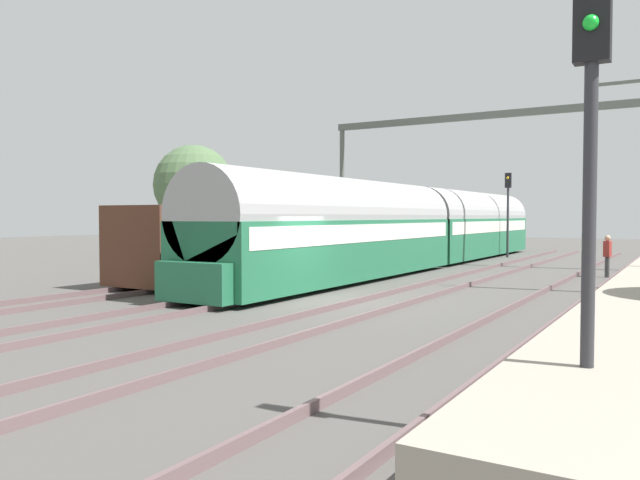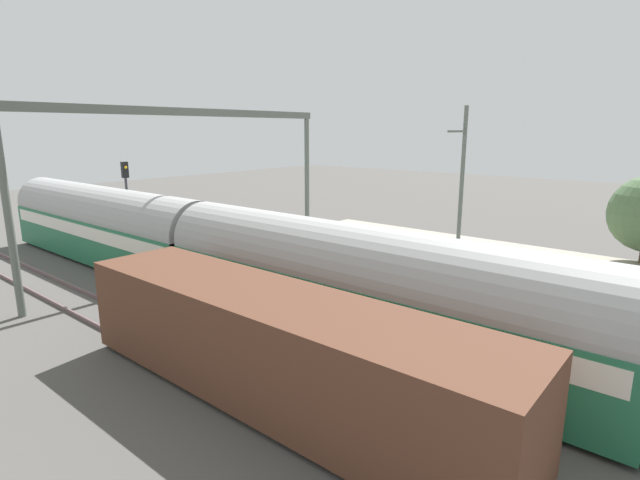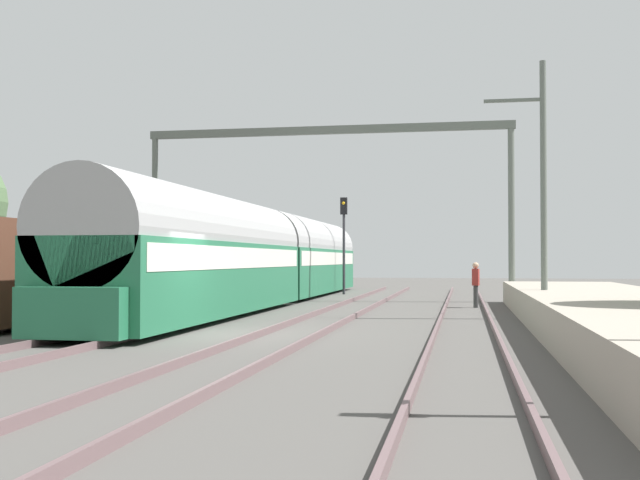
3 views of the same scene
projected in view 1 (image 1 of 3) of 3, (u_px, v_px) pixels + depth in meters
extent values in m
plane|color=#514E4B|center=(320.00, 300.00, 18.71)|extent=(120.00, 120.00, 0.00)
cube|color=#695254|center=(155.00, 284.00, 22.23)|extent=(0.08, 60.00, 0.16)
cube|color=#695254|center=(185.00, 287.00, 21.50)|extent=(0.08, 60.00, 0.16)
cube|color=#695254|center=(247.00, 291.00, 20.13)|extent=(0.08, 60.00, 0.16)
cube|color=#695254|center=(284.00, 294.00, 19.39)|extent=(0.08, 60.00, 0.16)
cube|color=#695254|center=(360.00, 300.00, 18.03)|extent=(0.08, 60.00, 0.16)
cube|color=#695254|center=(406.00, 304.00, 17.29)|extent=(0.08, 60.00, 0.16)
cube|color=#695254|center=(503.00, 311.00, 15.93)|extent=(0.08, 60.00, 0.16)
cube|color=#695254|center=(563.00, 316.00, 15.19)|extent=(0.08, 60.00, 0.16)
cube|color=#236B47|center=(341.00, 249.00, 23.98)|extent=(2.90, 16.00, 2.20)
cube|color=silver|center=(341.00, 232.00, 23.96)|extent=(2.93, 15.36, 0.64)
cylinder|color=#9F9F9F|center=(341.00, 215.00, 23.93)|extent=(2.84, 16.00, 2.84)
cube|color=#236B47|center=(471.00, 237.00, 38.01)|extent=(2.90, 16.00, 2.20)
cube|color=silver|center=(471.00, 226.00, 37.98)|extent=(2.93, 15.36, 0.64)
cylinder|color=#9F9F9F|center=(471.00, 215.00, 37.96)|extent=(2.84, 16.00, 2.84)
cube|color=#236B47|center=(193.00, 282.00, 16.92)|extent=(2.40, 0.50, 1.10)
cube|color=#563323|center=(250.00, 240.00, 25.82)|extent=(2.80, 13.00, 2.70)
cube|color=black|center=(251.00, 272.00, 25.87)|extent=(2.52, 11.96, 0.10)
cylinder|color=#3C3C3C|center=(607.00, 267.00, 25.54)|extent=(0.20, 0.20, 0.85)
cube|color=maroon|center=(607.00, 249.00, 25.51)|extent=(0.29, 0.43, 0.64)
sphere|color=tan|center=(608.00, 238.00, 25.49)|extent=(0.24, 0.24, 0.24)
cylinder|color=#2D2D33|center=(589.00, 259.00, 6.59)|extent=(0.14, 0.14, 4.10)
cube|color=black|center=(592.00, 19.00, 6.49)|extent=(0.36, 0.20, 0.90)
sphere|color=#19D133|center=(591.00, 23.00, 6.39)|extent=(0.16, 0.16, 0.16)
cylinder|color=#2D2D33|center=(508.00, 223.00, 37.97)|extent=(0.14, 0.14, 4.22)
cube|color=black|center=(508.00, 180.00, 37.87)|extent=(0.36, 0.20, 0.90)
sphere|color=yellow|center=(508.00, 178.00, 37.76)|extent=(0.16, 0.16, 0.16)
cylinder|color=#5C645C|center=(342.00, 195.00, 36.60)|extent=(0.28, 0.28, 7.50)
cube|color=#5C645C|center=(480.00, 116.00, 32.27)|extent=(16.70, 0.24, 0.36)
cube|color=#5C645C|center=(628.00, 82.00, 20.02)|extent=(1.80, 0.10, 0.10)
cylinder|color=#4C3826|center=(194.00, 237.00, 37.08)|extent=(0.36, 0.36, 2.58)
sphere|color=#4E6A44|center=(194.00, 185.00, 36.96)|extent=(4.72, 4.72, 4.72)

